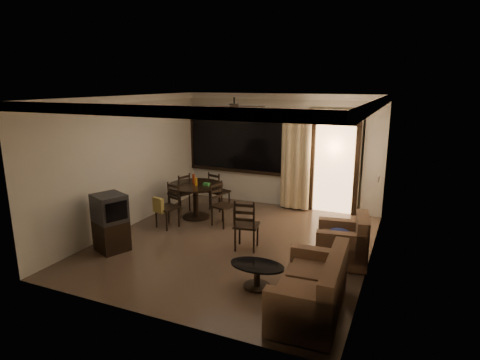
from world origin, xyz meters
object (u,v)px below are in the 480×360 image
at_px(sofa, 313,291).
at_px(dining_chair_south, 167,214).
at_px(dining_chair_east, 223,213).
at_px(side_chair, 246,234).
at_px(tv_cabinet, 111,222).
at_px(dining_table, 196,192).
at_px(armchair, 345,244).
at_px(dining_chair_north, 219,198).
at_px(coffee_table, 257,272).
at_px(dining_chair_west, 180,200).

bearing_deg(sofa, dining_chair_south, 148.37).
height_order(dining_chair_east, side_chair, side_chair).
bearing_deg(tv_cabinet, dining_table, 100.12).
relative_size(dining_chair_south, armchair, 0.98).
bearing_deg(dining_chair_south, dining_table, 89.90).
distance_m(dining_table, sofa, 4.49).
bearing_deg(dining_chair_east, dining_table, 89.93).
bearing_deg(tv_cabinet, dining_chair_east, 79.88).
distance_m(dining_chair_south, side_chair, 2.05).
xyz_separation_m(dining_chair_south, dining_chair_north, (0.46, 1.58, -0.02)).
relative_size(sofa, armchair, 1.66).
bearing_deg(dining_chair_north, dining_chair_south, 90.00).
height_order(dining_table, dining_chair_south, dining_table).
distance_m(dining_chair_north, side_chair, 2.50).
bearing_deg(dining_chair_north, dining_table, 90.10).
bearing_deg(dining_table, sofa, -39.75).
height_order(dining_chair_east, tv_cabinet, tv_cabinet).
relative_size(dining_chair_north, coffee_table, 1.11).
relative_size(dining_chair_south, coffee_table, 1.11).
relative_size(dining_chair_west, coffee_table, 1.11).
height_order(dining_chair_south, coffee_table, dining_chair_south).
relative_size(dining_table, dining_chair_west, 1.33).
distance_m(dining_table, side_chair, 2.17).
bearing_deg(dining_chair_east, tv_cabinet, 163.32).
xyz_separation_m(armchair, side_chair, (-1.79, -0.14, -0.06)).
xyz_separation_m(dining_chair_west, dining_chair_north, (0.80, 0.52, 0.00)).
bearing_deg(dining_chair_north, side_chair, 144.72).
bearing_deg(side_chair, dining_table, -44.50).
bearing_deg(armchair, side_chair, 175.42).
distance_m(dining_chair_west, sofa, 5.08).
bearing_deg(side_chair, dining_chair_north, -61.85).
xyz_separation_m(sofa, armchair, (0.12, 1.79, 0.02)).
bearing_deg(dining_chair_east, armchair, -90.48).
xyz_separation_m(dining_chair_north, side_chair, (1.55, -1.96, 0.01)).
bearing_deg(dining_chair_north, sofa, 148.09).
bearing_deg(dining_chair_south, dining_chair_north, 90.00).
bearing_deg(armchair, dining_chair_south, 167.26).
distance_m(dining_chair_south, tv_cabinet, 1.48).
xyz_separation_m(tv_cabinet, armchair, (4.08, 1.18, -0.19)).
bearing_deg(armchair, sofa, -102.79).
bearing_deg(sofa, dining_chair_north, 129.02).
height_order(dining_chair_west, dining_chair_east, same).
bearing_deg(dining_chair_west, coffee_table, 64.78).
relative_size(dining_chair_west, dining_chair_east, 1.00).
height_order(dining_table, side_chair, dining_table).
distance_m(dining_chair_south, sofa, 4.21).
height_order(coffee_table, side_chair, side_chair).
distance_m(dining_chair_west, dining_chair_south, 1.11).
bearing_deg(sofa, armchair, 83.51).
xyz_separation_m(dining_table, dining_chair_north, (0.22, 0.75, -0.34)).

